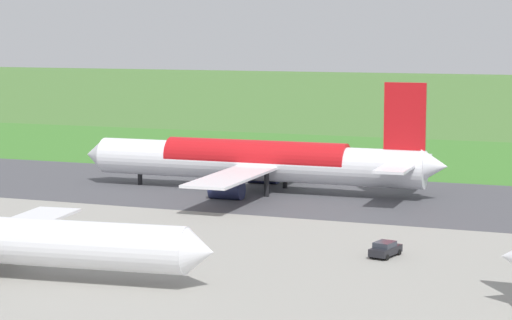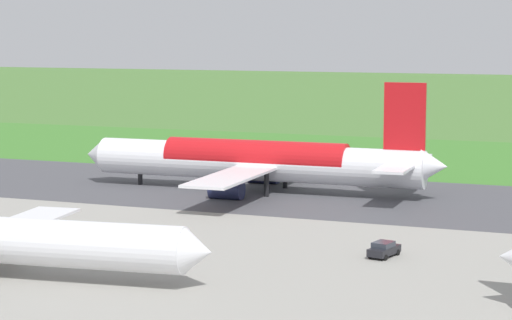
{
  "view_description": "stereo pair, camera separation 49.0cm",
  "coord_description": "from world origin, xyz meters",
  "px_view_note": "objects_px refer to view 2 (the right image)",
  "views": [
    {
      "loc": [
        -57.7,
        131.47,
        22.65
      ],
      "look_at": [
        -6.93,
        0.0,
        4.5
      ],
      "focal_mm": 70.72,
      "sensor_mm": 36.0,
      "label": 1
    },
    {
      "loc": [
        -58.16,
        131.29,
        22.65
      ],
      "look_at": [
        -6.93,
        0.0,
        4.5
      ],
      "focal_mm": 70.72,
      "sensor_mm": 36.0,
      "label": 2
    }
  ],
  "objects_px": {
    "airliner_main": "(259,161)",
    "traffic_cone_orange": "(363,161)",
    "service_car_followme": "(384,249)",
    "no_stopping_sign": "(399,156)"
  },
  "relations": [
    {
      "from": "service_car_followme",
      "to": "no_stopping_sign",
      "type": "xyz_separation_m",
      "value": [
        14.75,
        -68.95,
        0.79
      ]
    },
    {
      "from": "service_car_followme",
      "to": "traffic_cone_orange",
      "type": "distance_m",
      "value": 73.32
    },
    {
      "from": "service_car_followme",
      "to": "no_stopping_sign",
      "type": "height_order",
      "value": "no_stopping_sign"
    },
    {
      "from": "no_stopping_sign",
      "to": "traffic_cone_orange",
      "type": "xyz_separation_m",
      "value": [
        6.59,
        -1.19,
        -1.36
      ]
    },
    {
      "from": "airliner_main",
      "to": "no_stopping_sign",
      "type": "xyz_separation_m",
      "value": [
        -12.03,
        -34.74,
        -2.72
      ]
    },
    {
      "from": "service_car_followme",
      "to": "traffic_cone_orange",
      "type": "bearing_deg",
      "value": -73.08
    },
    {
      "from": "airliner_main",
      "to": "service_car_followme",
      "type": "bearing_deg",
      "value": 128.04
    },
    {
      "from": "no_stopping_sign",
      "to": "traffic_cone_orange",
      "type": "distance_m",
      "value": 6.84
    },
    {
      "from": "no_stopping_sign",
      "to": "airliner_main",
      "type": "bearing_deg",
      "value": 70.9
    },
    {
      "from": "airliner_main",
      "to": "traffic_cone_orange",
      "type": "distance_m",
      "value": 36.57
    }
  ]
}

